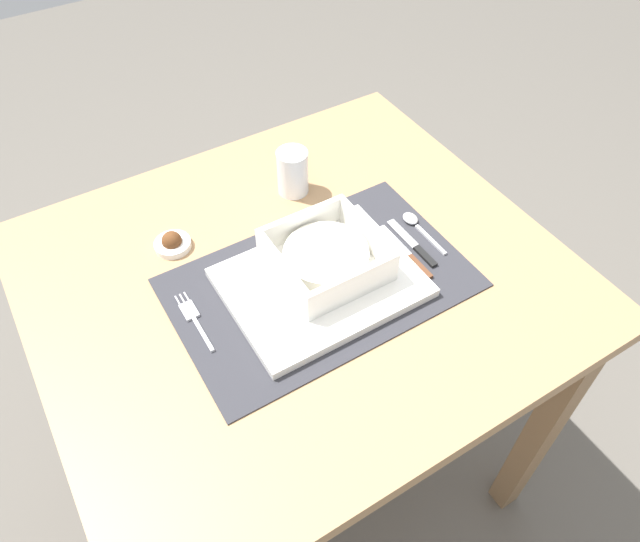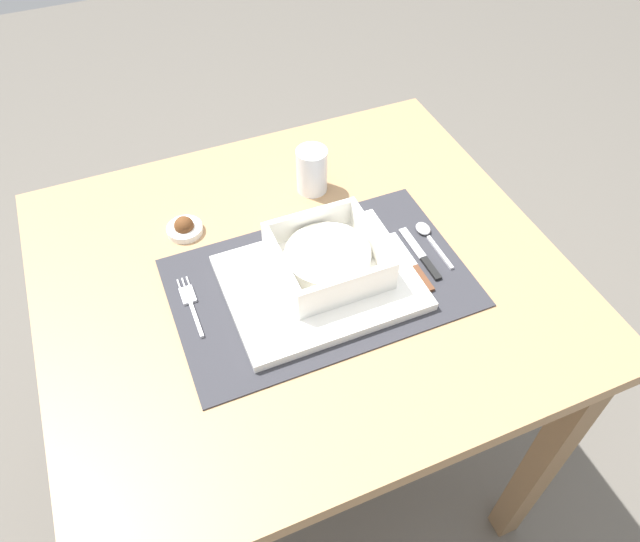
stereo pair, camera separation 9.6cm
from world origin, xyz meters
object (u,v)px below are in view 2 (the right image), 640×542
at_px(porridge_bowl, 328,258).
at_px(bread_knife, 413,265).
at_px(butter_knife, 422,256).
at_px(drinking_glass, 312,173).
at_px(condiment_saucer, 184,228).
at_px(spoon, 427,234).
at_px(fork, 190,302).
at_px(dining_table, 302,312).

distance_m(porridge_bowl, bread_knife, 0.15).
bearing_deg(butter_knife, drinking_glass, 117.63).
bearing_deg(condiment_saucer, porridge_bowl, -44.71).
height_order(spoon, drinking_glass, drinking_glass).
distance_m(porridge_bowl, fork, 0.23).
height_order(butter_knife, condiment_saucer, condiment_saucer).
bearing_deg(dining_table, butter_knife, -15.84).
distance_m(dining_table, spoon, 0.26).
xyz_separation_m(dining_table, porridge_bowl, (0.04, -0.03, 0.16)).
distance_m(spoon, drinking_glass, 0.24).
xyz_separation_m(dining_table, butter_knife, (0.20, -0.06, 0.12)).
bearing_deg(porridge_bowl, condiment_saucer, 135.29).
distance_m(dining_table, porridge_bowl, 0.16).
distance_m(drinking_glass, condiment_saucer, 0.26).
xyz_separation_m(spoon, drinking_glass, (-0.14, 0.20, 0.03)).
bearing_deg(dining_table, porridge_bowl, -37.34).
relative_size(porridge_bowl, spoon, 1.47).
distance_m(bread_knife, drinking_glass, 0.27).
bearing_deg(bread_knife, butter_knife, 29.45).
relative_size(dining_table, butter_knife, 6.69).
xyz_separation_m(porridge_bowl, fork, (-0.23, 0.03, -0.04)).
distance_m(porridge_bowl, drinking_glass, 0.22).
distance_m(dining_table, bread_knife, 0.23).
relative_size(spoon, drinking_glass, 1.28).
distance_m(spoon, butter_knife, 0.05).
relative_size(porridge_bowl, fork, 1.31).
relative_size(porridge_bowl, butter_knife, 1.30).
xyz_separation_m(dining_table, spoon, (0.23, -0.01, 0.12)).
distance_m(spoon, condiment_saucer, 0.43).
bearing_deg(drinking_glass, dining_table, -117.47).
height_order(butter_knife, drinking_glass, drinking_glass).
xyz_separation_m(butter_knife, condiment_saucer, (-0.36, 0.22, 0.00)).
bearing_deg(condiment_saucer, spoon, -24.55).
relative_size(dining_table, porridge_bowl, 5.14).
distance_m(spoon, bread_knife, 0.08).
xyz_separation_m(porridge_bowl, bread_knife, (0.14, -0.04, -0.03)).
relative_size(fork, butter_knife, 0.99).
bearing_deg(fork, bread_knife, -7.13).
distance_m(butter_knife, condiment_saucer, 0.42).
distance_m(porridge_bowl, condiment_saucer, 0.27).
xyz_separation_m(butter_knife, bread_knife, (-0.02, -0.01, 0.00)).
xyz_separation_m(fork, condiment_saucer, (0.03, 0.16, 0.00)).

